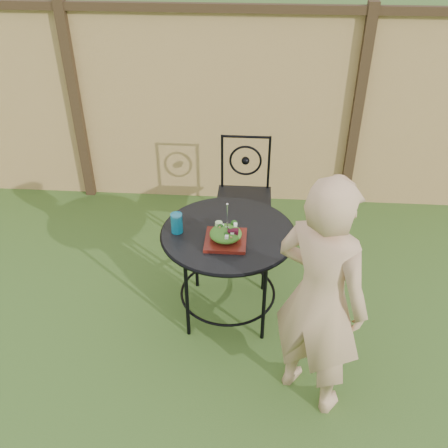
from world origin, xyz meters
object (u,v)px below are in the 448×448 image
at_px(diner, 320,300).
at_px(patio_chair, 244,192).
at_px(patio_table, 228,248).
at_px(salad_plate, 226,240).

bearing_deg(diner, patio_chair, -36.94).
bearing_deg(patio_chair, patio_table, -94.87).
distance_m(patio_table, patio_chair, 0.92).
relative_size(patio_table, diner, 0.60).
relative_size(diner, salad_plate, 5.74).
bearing_deg(patio_table, salad_plate, -94.14).
distance_m(patio_chair, diner, 1.69).
bearing_deg(patio_table, diner, -51.37).
distance_m(diner, salad_plate, 0.80).
relative_size(patio_chair, salad_plate, 3.52).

